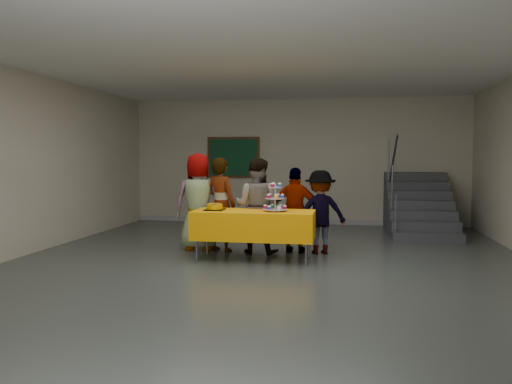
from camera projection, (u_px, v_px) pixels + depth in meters
room_shell at (264, 120)px, 7.04m from camera, size 10.00×10.04×3.02m
bake_table at (254, 224)px, 7.79m from camera, size 1.88×0.78×0.77m
cupcake_stand at (275, 200)px, 7.70m from camera, size 0.38×0.38×0.44m
bear_cake at (215, 206)px, 7.86m from camera, size 0.32×0.36×0.12m
schoolchild_a at (198, 202)px, 8.61m from camera, size 0.88×0.63×1.68m
schoolchild_b at (221, 205)px, 8.48m from camera, size 0.69×0.59×1.60m
schoolchild_c at (256, 206)px, 8.31m from camera, size 0.85×0.71×1.59m
schoolchild_d at (296, 210)px, 8.32m from camera, size 0.87×0.43×1.43m
schoolchild_e at (320, 212)px, 8.28m from camera, size 1.00×0.72×1.39m
staircase at (417, 209)px, 10.73m from camera, size 1.30×2.40×2.04m
noticeboard at (233, 157)px, 12.21m from camera, size 1.30×0.05×1.00m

